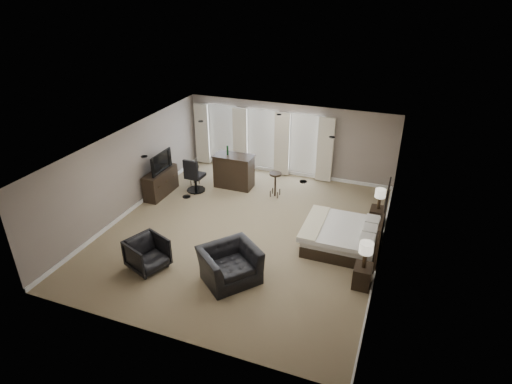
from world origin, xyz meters
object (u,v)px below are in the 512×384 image
(armchair_near, at_px, (230,259))
(bed, at_px, (338,226))
(nightstand_far, at_px, (377,217))
(desk_chair, at_px, (195,175))
(bar_counter, at_px, (234,171))
(bar_stool_right, at_px, (275,185))
(lamp_near, at_px, (365,255))
(nightstand_near, at_px, (362,276))
(tv, at_px, (159,169))
(lamp_far, at_px, (380,199))
(armchair_far, at_px, (147,253))
(bar_stool_left, at_px, (195,175))
(dresser, at_px, (161,183))

(armchair_near, bearing_deg, bed, -2.46)
(nightstand_far, height_order, desk_chair, desk_chair)
(bar_counter, xyz_separation_m, bar_stool_right, (1.54, -0.18, -0.16))
(lamp_near, bearing_deg, bar_counter, 142.10)
(nightstand_near, relative_size, tv, 0.48)
(lamp_far, relative_size, bar_stool_right, 0.74)
(tv, bearing_deg, armchair_far, -152.65)
(nightstand_near, height_order, armchair_far, armchair_far)
(armchair_far, xyz_separation_m, bar_stool_left, (-1.15, 4.62, -0.09))
(desk_chair, bearing_deg, bar_stool_right, -164.91)
(bar_stool_left, bearing_deg, nightstand_far, -5.14)
(bar_counter, xyz_separation_m, bar_stool_left, (-1.34, -0.34, -0.23))
(armchair_far, bearing_deg, lamp_far, -29.76)
(armchair_far, height_order, bar_counter, bar_counter)
(nightstand_near, bearing_deg, lamp_far, 90.00)
(bed, xyz_separation_m, bar_stool_right, (-2.46, 2.17, -0.21))
(nightstand_far, height_order, lamp_far, lamp_far)
(armchair_near, height_order, desk_chair, desk_chair)
(nightstand_near, height_order, bar_stool_left, bar_stool_left)
(nightstand_far, relative_size, desk_chair, 0.47)
(nightstand_near, relative_size, bar_stool_right, 0.65)
(nightstand_far, distance_m, bar_stool_right, 3.43)
(armchair_near, distance_m, bar_stool_right, 4.51)
(nightstand_near, height_order, bar_counter, bar_counter)
(bar_counter, bearing_deg, dresser, -145.66)
(armchair_far, bearing_deg, bar_stool_right, 1.73)
(dresser, height_order, bar_counter, bar_counter)
(armchair_far, bearing_deg, bar_counter, 19.44)
(bar_counter, bearing_deg, bed, -30.49)
(bar_stool_right, bearing_deg, armchair_far, -109.82)
(nightstand_far, height_order, armchair_near, armchair_near)
(nightstand_near, relative_size, nightstand_far, 0.96)
(bed, height_order, nightstand_near, bed)
(nightstand_near, height_order, tv, tv)
(nightstand_near, relative_size, armchair_far, 0.61)
(bed, bearing_deg, tv, 170.91)
(lamp_far, distance_m, bar_counter, 4.98)
(tv, bearing_deg, bed, -99.09)
(dresser, relative_size, desk_chair, 1.22)
(bed, bearing_deg, nightstand_far, 58.46)
(bar_stool_right, bearing_deg, bed, -41.52)
(desk_chair, bearing_deg, bed, 165.14)
(armchair_far, bearing_deg, lamp_near, -55.55)
(bar_counter, relative_size, bar_stool_left, 1.89)
(lamp_far, xyz_separation_m, armchair_near, (-2.99, -3.77, -0.30))
(bed, height_order, bar_stool_left, bed)
(armchair_far, distance_m, bar_stool_left, 4.76)
(dresser, xyz_separation_m, tv, (0.00, 0.00, 0.50))
(bed, bearing_deg, bar_counter, 149.51)
(bar_stool_right, bearing_deg, bar_stool_left, -176.72)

